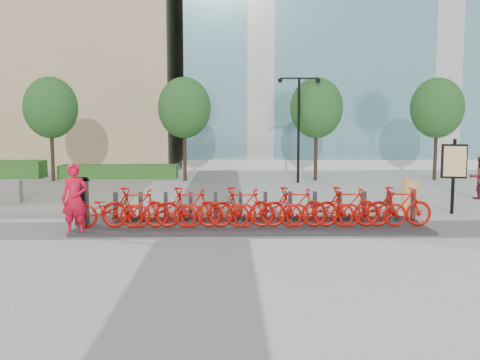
{
  "coord_description": "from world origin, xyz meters",
  "views": [
    {
      "loc": [
        0.65,
        -14.43,
        2.98
      ],
      "look_at": [
        1.0,
        1.5,
        1.2
      ],
      "focal_mm": 40.0,
      "sensor_mm": 36.0,
      "label": 1
    }
  ],
  "objects_px": {
    "bike_0": "(109,210)",
    "kiosk": "(82,202)",
    "worker_red": "(75,199)",
    "construction_barrel": "(410,196)",
    "map_sign": "(454,164)",
    "pedestrian": "(480,178)"
  },
  "relations": [
    {
      "from": "pedestrian",
      "to": "map_sign",
      "type": "height_order",
      "value": "map_sign"
    },
    {
      "from": "worker_red",
      "to": "construction_barrel",
      "type": "distance_m",
      "value": 10.49
    },
    {
      "from": "worker_red",
      "to": "map_sign",
      "type": "xyz_separation_m",
      "value": [
        11.19,
        2.92,
        0.65
      ]
    },
    {
      "from": "worker_red",
      "to": "map_sign",
      "type": "bearing_deg",
      "value": 14.75
    },
    {
      "from": "kiosk",
      "to": "worker_red",
      "type": "relative_size",
      "value": 0.73
    },
    {
      "from": "worker_red",
      "to": "construction_barrel",
      "type": "xyz_separation_m",
      "value": [
        9.95,
        3.27,
        -0.4
      ]
    },
    {
      "from": "construction_barrel",
      "to": "map_sign",
      "type": "height_order",
      "value": "map_sign"
    },
    {
      "from": "worker_red",
      "to": "construction_barrel",
      "type": "height_order",
      "value": "worker_red"
    },
    {
      "from": "bike_0",
      "to": "worker_red",
      "type": "height_order",
      "value": "worker_red"
    },
    {
      "from": "kiosk",
      "to": "map_sign",
      "type": "distance_m",
      "value": 11.48
    },
    {
      "from": "kiosk",
      "to": "construction_barrel",
      "type": "xyz_separation_m",
      "value": [
        10.03,
        2.36,
        -0.19
      ]
    },
    {
      "from": "construction_barrel",
      "to": "map_sign",
      "type": "xyz_separation_m",
      "value": [
        1.24,
        -0.36,
        1.04
      ]
    },
    {
      "from": "bike_0",
      "to": "construction_barrel",
      "type": "relative_size",
      "value": 1.74
    },
    {
      "from": "bike_0",
      "to": "pedestrian",
      "type": "height_order",
      "value": "pedestrian"
    },
    {
      "from": "bike_0",
      "to": "kiosk",
      "type": "relative_size",
      "value": 1.39
    },
    {
      "from": "bike_0",
      "to": "kiosk",
      "type": "height_order",
      "value": "kiosk"
    },
    {
      "from": "kiosk",
      "to": "construction_barrel",
      "type": "height_order",
      "value": "kiosk"
    },
    {
      "from": "pedestrian",
      "to": "map_sign",
      "type": "xyz_separation_m",
      "value": [
        -2.39,
        -3.21,
        0.77
      ]
    },
    {
      "from": "bike_0",
      "to": "map_sign",
      "type": "xyz_separation_m",
      "value": [
        10.43,
        2.4,
        1.01
      ]
    },
    {
      "from": "worker_red",
      "to": "pedestrian",
      "type": "xyz_separation_m",
      "value": [
        13.58,
        6.13,
        -0.13
      ]
    },
    {
      "from": "kiosk",
      "to": "map_sign",
      "type": "xyz_separation_m",
      "value": [
        11.27,
        2.0,
        0.85
      ]
    },
    {
      "from": "kiosk",
      "to": "construction_barrel",
      "type": "bearing_deg",
      "value": 10.03
    }
  ]
}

